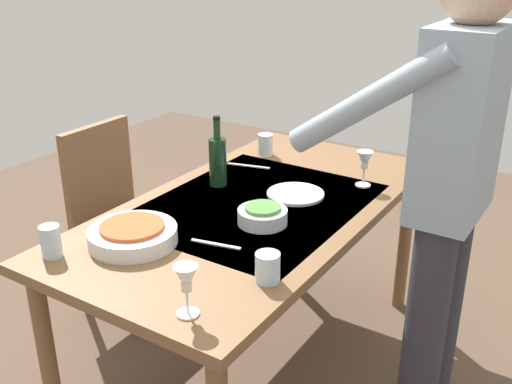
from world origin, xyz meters
The scene contains 15 objects.
ground_plane centered at (0.00, 0.00, 0.00)m, with size 6.00×6.00×0.00m, color brown.
dining_table centered at (0.00, 0.00, 0.68)m, with size 1.67×0.87×0.76m.
chair_near centered at (-0.04, -0.82, 0.53)m, with size 0.40×0.40×0.91m.
person_server centered at (-0.05, 0.70, 0.96)m, with size 0.42×0.61×1.69m.
wine_bottle centered at (-0.08, -0.24, 0.87)m, with size 0.07×0.07×0.30m.
wine_glass_left centered at (-0.40, 0.27, 0.86)m, with size 0.07×0.07×0.15m.
wine_glass_right centered at (0.73, 0.24, 0.86)m, with size 0.07×0.07×0.15m.
water_cup_near_left centered at (0.71, -0.33, 0.81)m, with size 0.07×0.07×0.11m, color silver.
water_cup_near_right centered at (-0.51, -0.27, 0.81)m, with size 0.07×0.07×0.10m, color silver.
water_cup_far_left centered at (0.46, 0.34, 0.80)m, with size 0.08×0.08×0.09m, color silver.
serving_bowl_pasta centered at (0.50, -0.17, 0.79)m, with size 0.30×0.30×0.07m.
side_bowl_salad centered at (0.13, 0.11, 0.79)m, with size 0.18×0.18×0.07m.
dinner_plate_near centered at (-0.16, 0.09, 0.76)m, with size 0.23×0.23×0.01m, color silver.
table_knife centered at (-0.33, -0.25, 0.76)m, with size 0.01×0.20×0.01m, color silver.
table_fork centered at (0.36, 0.07, 0.76)m, with size 0.01×0.18×0.01m, color silver.
Camera 1 is at (1.78, 1.14, 1.70)m, focal length 41.88 mm.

